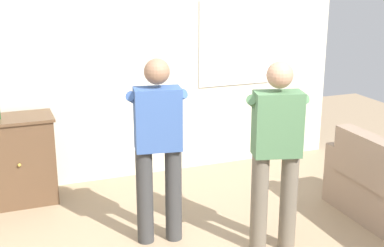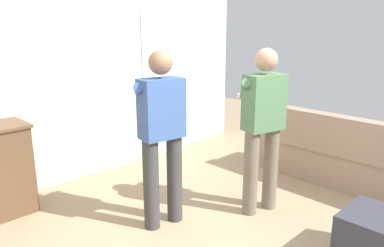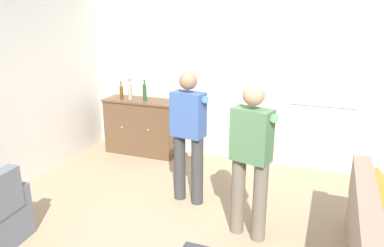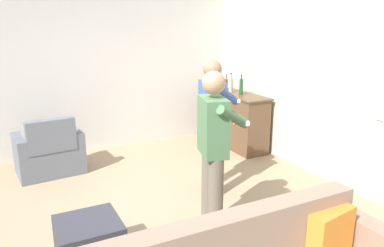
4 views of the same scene
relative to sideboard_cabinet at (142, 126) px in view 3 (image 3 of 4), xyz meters
The scene contains 8 objects.
ground 2.83m from the sideboard_cabinet, 55.47° to the right, with size 10.40×10.40×0.00m, color #9E8466.
wall_back_with_window 1.90m from the sideboard_cabinet, 12.49° to the left, with size 5.20×0.15×2.80m.
sideboard_cabinet is the anchor object (origin of this frame).
bottle_wine_green 0.62m from the sideboard_cabinet, 161.99° to the right, with size 0.07×0.07×0.34m.
bottle_liquor_amber 0.61m from the sideboard_cabinet, 10.45° to the right, with size 0.06×0.06×0.34m.
bottle_spirits_clear 0.67m from the sideboard_cabinet, behind, with size 0.06×0.06×0.30m.
person_standing_left 1.95m from the sideboard_cabinet, 43.60° to the right, with size 0.55×0.50×1.68m.
person_standing_right 2.94m from the sideboard_cabinet, 38.66° to the right, with size 0.54×0.52×1.68m.
Camera 3 is at (1.39, -3.09, 2.36)m, focal length 35.00 mm.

